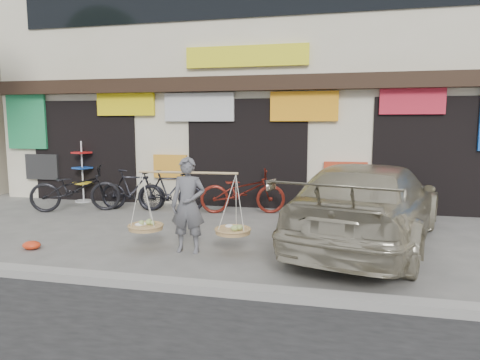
% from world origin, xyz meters
% --- Properties ---
extents(ground, '(70.00, 70.00, 0.00)m').
position_xyz_m(ground, '(0.00, 0.00, 0.00)').
color(ground, slate).
rests_on(ground, ground).
extents(kerb, '(70.00, 0.25, 0.12)m').
position_xyz_m(kerb, '(0.00, -2.00, 0.06)').
color(kerb, gray).
rests_on(kerb, ground).
extents(shophouse_block, '(14.00, 6.32, 7.00)m').
position_xyz_m(shophouse_block, '(-0.00, 6.42, 3.45)').
color(shophouse_block, beige).
rests_on(shophouse_block, ground).
extents(street_vendor, '(2.04, 0.63, 1.56)m').
position_xyz_m(street_vendor, '(-0.14, -0.43, 0.72)').
color(street_vendor, '#5C5C61').
rests_on(street_vendor, ground).
extents(bike_0, '(2.21, 1.48, 1.10)m').
position_xyz_m(bike_0, '(-3.89, 2.09, 0.55)').
color(bike_0, black).
rests_on(bike_0, ground).
extents(bike_1, '(1.68, 0.57, 0.99)m').
position_xyz_m(bike_1, '(-1.66, 2.56, 0.50)').
color(bike_1, black).
rests_on(bike_1, ground).
extents(bike_2, '(2.09, 1.13, 1.04)m').
position_xyz_m(bike_2, '(0.06, 2.76, 0.52)').
color(bike_2, '#5F1810').
rests_on(bike_2, ground).
extents(bike_3, '(1.68, 0.57, 0.99)m').
position_xyz_m(bike_3, '(-2.64, 2.56, 0.50)').
color(bike_3, black).
rests_on(bike_3, ground).
extents(suv, '(3.22, 5.28, 1.43)m').
position_xyz_m(suv, '(2.76, 0.67, 0.71)').
color(suv, '#B1A98F').
rests_on(suv, ground).
extents(display_rack, '(0.50, 0.50, 1.63)m').
position_xyz_m(display_rack, '(-4.44, 3.25, 0.66)').
color(display_rack, silver).
rests_on(display_rack, ground).
extents(red_bag, '(0.31, 0.25, 0.14)m').
position_xyz_m(red_bag, '(-2.77, -0.88, 0.07)').
color(red_bag, red).
rests_on(red_bag, ground).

